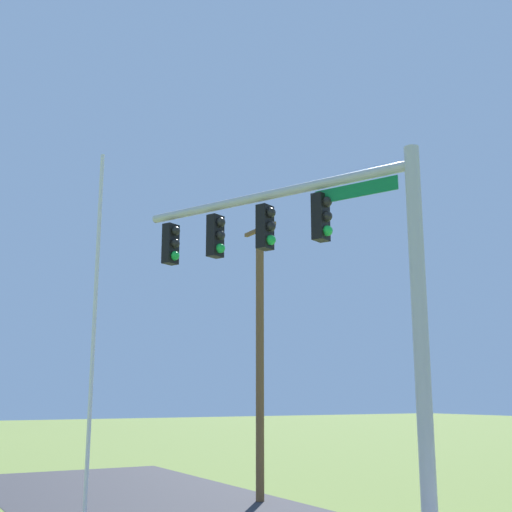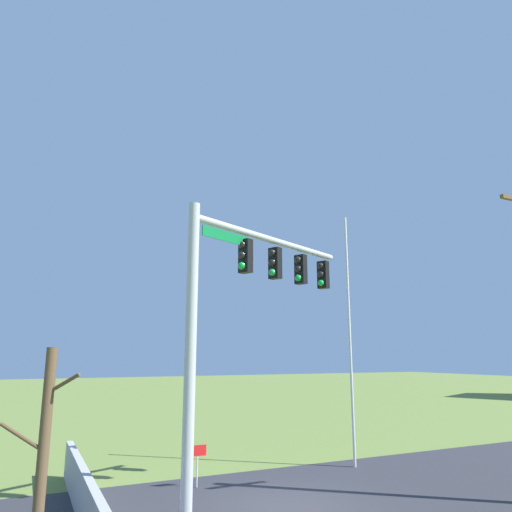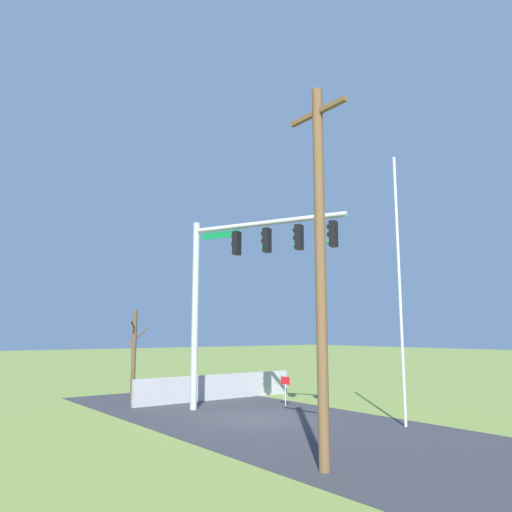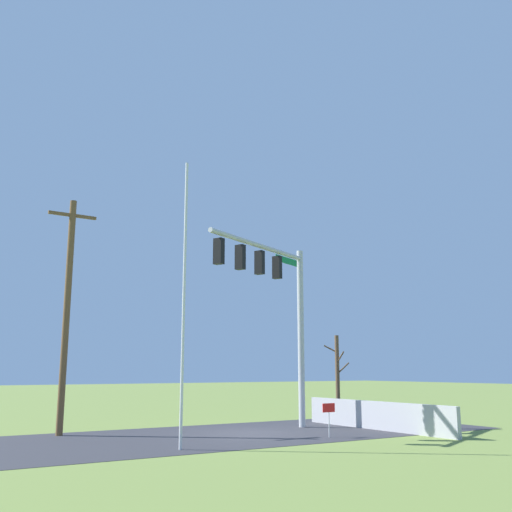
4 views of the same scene
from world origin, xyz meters
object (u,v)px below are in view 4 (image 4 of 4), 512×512
Objects in this scene: bare_tree at (338,377)px; signal_mast at (277,294)px; utility_pole at (67,310)px; open_sign at (329,412)px; flagpole at (184,300)px.

signal_mast is at bearing -156.85° from bare_tree.
utility_pole reaches higher than signal_mast.
signal_mast is 5.44m from open_sign.
signal_mast is 6.42m from bare_tree.
flagpole reaches higher than signal_mast.
bare_tree is at bearing -4.36° from utility_pole.
utility_pole reaches higher than open_sign.
bare_tree is (10.59, 5.02, -2.56)m from flagpole.
signal_mast reaches higher than bare_tree.
open_sign is (0.37, -2.79, -4.65)m from signal_mast.
open_sign is (-4.60, -4.92, -1.19)m from bare_tree.
flagpole is at bearing -152.80° from signal_mast.
bare_tree is (4.97, 2.13, -3.46)m from signal_mast.
flagpole is 1.02× the size of utility_pole.
signal_mast is 0.83× the size of flagpole.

